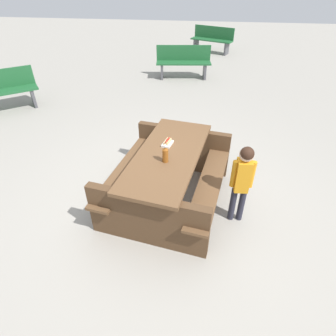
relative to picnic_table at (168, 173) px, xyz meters
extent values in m
plane|color=gray|center=(0.00, 0.00, -0.44)|extent=(30.00, 30.00, 0.00)
cube|color=brown|center=(0.00, 0.00, 0.28)|extent=(1.90, 1.06, 0.05)
cube|color=brown|center=(0.10, 0.55, -0.01)|extent=(1.82, 0.59, 0.04)
cube|color=brown|center=(-0.10, -0.55, -0.01)|extent=(1.82, 0.59, 0.04)
cube|color=#4D3520|center=(0.77, -0.13, -0.09)|extent=(0.34, 1.40, 0.70)
cube|color=#4D3520|center=(-0.77, 0.13, -0.09)|extent=(0.34, 1.40, 0.70)
cylinder|color=brown|center=(-0.18, 0.01, 0.39)|extent=(0.07, 0.07, 0.17)
cone|color=brown|center=(-0.18, 0.01, 0.49)|extent=(0.06, 0.06, 0.04)
cylinder|color=silver|center=(-0.18, 0.01, 0.52)|extent=(0.04, 0.04, 0.02)
cube|color=white|center=(0.20, 0.03, 0.32)|extent=(0.20, 0.15, 0.03)
cube|color=#D8B272|center=(0.20, 0.03, 0.35)|extent=(0.16, 0.09, 0.04)
cylinder|color=maroon|center=(0.20, 0.03, 0.37)|extent=(0.14, 0.06, 0.03)
ellipsoid|color=maroon|center=(0.20, 0.03, 0.38)|extent=(0.07, 0.04, 0.01)
cylinder|color=#262633|center=(-0.27, -0.84, -0.20)|extent=(0.08, 0.08, 0.49)
cylinder|color=#262633|center=(-0.27, -0.95, -0.20)|extent=(0.08, 0.08, 0.49)
cube|color=orange|center=(-0.27, -0.90, 0.25)|extent=(0.16, 0.17, 0.41)
cylinder|color=orange|center=(-0.27, -0.79, 0.27)|extent=(0.06, 0.06, 0.35)
cylinder|color=orange|center=(-0.26, -1.00, 0.27)|extent=(0.06, 0.06, 0.35)
sphere|color=beige|center=(-0.27, -0.90, 0.54)|extent=(0.16, 0.16, 0.16)
sphere|color=#331E14|center=(-0.28, -0.90, 0.56)|extent=(0.15, 0.15, 0.15)
cube|color=#1E592D|center=(5.10, 0.22, -0.01)|extent=(0.58, 1.54, 0.04)
cube|color=#1E592D|center=(5.28, 0.24, 0.21)|extent=(0.22, 1.49, 0.40)
cube|color=#4C4C51|center=(5.03, 0.81, -0.24)|extent=(0.36, 0.10, 0.41)
cube|color=#4C4C51|center=(5.17, -0.38, -0.24)|extent=(0.36, 0.10, 0.41)
cube|color=#1E592D|center=(2.40, 3.93, -0.01)|extent=(1.23, 1.43, 0.04)
cube|color=#4C4C51|center=(2.77, 3.45, -0.24)|extent=(0.32, 0.27, 0.41)
cube|color=#1E592D|center=(8.08, -0.55, -0.01)|extent=(0.95, 1.54, 0.04)
cube|color=#1E592D|center=(8.24, -0.62, 0.21)|extent=(0.62, 1.40, 0.40)
cube|color=#4C4C51|center=(8.31, 0.01, -0.24)|extent=(0.35, 0.20, 0.41)
cube|color=#4C4C51|center=(7.84, -1.10, -0.24)|extent=(0.35, 0.20, 0.41)
camera|label=1|loc=(-2.91, -0.37, 2.22)|focal=30.11mm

